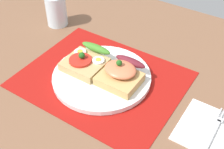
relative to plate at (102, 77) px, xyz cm
name	(u,v)px	position (x,y,z in cm)	size (l,w,h in cm)	color
ground_plane	(102,84)	(0.00, 0.00, -2.52)	(120.00, 90.00, 3.20)	brown
placemat	(102,79)	(0.00, 0.00, -0.77)	(38.46, 30.70, 0.30)	#9E130E
plate	(102,77)	(0.00, 0.00, 0.00)	(24.04, 24.04, 1.23)	white
sandwich_egg_tomato	(86,61)	(-5.12, 0.73, 2.11)	(9.76, 10.45, 4.27)	tan
sandwich_salmon	(121,73)	(4.90, 1.14, 2.62)	(9.45, 9.61, 5.53)	tan
napkin	(215,132)	(28.73, -0.79, -0.62)	(14.78, 13.18, 0.60)	white
fork	(215,129)	(28.47, -0.52, -0.16)	(1.62, 13.77, 0.32)	#B7B7BC
drinking_glass	(56,10)	(-26.11, 13.82, 3.79)	(6.23, 6.23, 9.42)	silver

